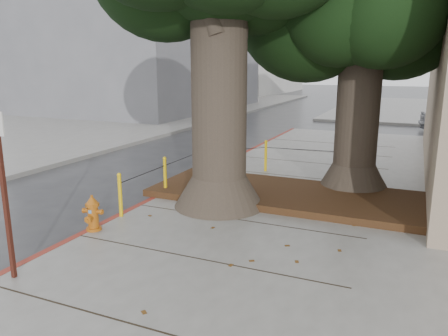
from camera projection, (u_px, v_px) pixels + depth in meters
name	position (u px, v px, depth m)	size (l,w,h in m)	color
ground	(170.00, 261.00, 7.45)	(140.00, 140.00, 0.00)	#28282B
sidewalk_opposite	(30.00, 131.00, 21.83)	(14.00, 60.00, 0.15)	slate
curb_red	(151.00, 202.00, 10.45)	(0.14, 26.00, 0.16)	maroon
planter_bed	(285.00, 194.00, 10.52)	(6.40, 2.60, 0.16)	black
building_far_grey	(144.00, 26.00, 31.55)	(12.00, 16.00, 12.00)	slate
building_far_white	(238.00, 29.00, 52.48)	(12.00, 18.00, 15.00)	silver
bollard_ring	(226.00, 166.00, 11.54)	(3.79, 5.39, 0.95)	yellow
fire_hydrant	(93.00, 213.00, 8.38)	(0.37, 0.35, 0.70)	#C36314
signpost	(4.00, 187.00, 6.25)	(0.25, 0.07, 2.50)	#471911
car_dark	(157.00, 106.00, 28.65)	(1.77, 4.36, 1.27)	black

